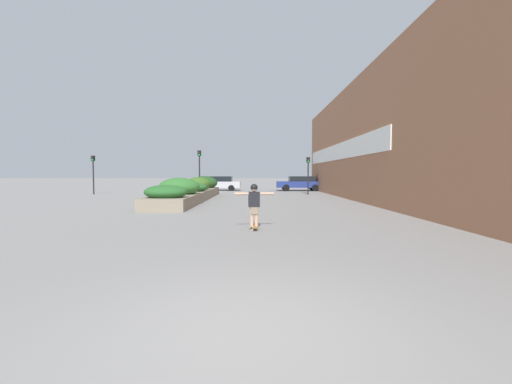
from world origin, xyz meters
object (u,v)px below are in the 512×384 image
at_px(car_leftmost, 220,183).
at_px(traffic_light_right, 310,169).
at_px(skateboard, 256,227).
at_px(traffic_light_left, 201,165).
at_px(traffic_light_far_left, 95,168).
at_px(car_center_left, 302,183).
at_px(skateboarder, 256,201).

height_order(car_leftmost, traffic_light_right, traffic_light_right).
bearing_deg(skateboard, traffic_light_left, 97.18).
relative_size(car_leftmost, traffic_light_far_left, 1.41).
bearing_deg(traffic_light_right, traffic_light_left, -176.96).
bearing_deg(car_leftmost, car_center_left, -93.51).
bearing_deg(traffic_light_right, car_center_left, 88.47).
height_order(skateboard, car_center_left, car_center_left).
bearing_deg(car_center_left, traffic_light_left, 127.51).
height_order(car_center_left, traffic_light_left, traffic_light_left).
bearing_deg(skateboarder, car_center_left, 72.16).
bearing_deg(skateboard, car_center_left, 72.16).
bearing_deg(traffic_light_right, skateboard, -103.65).
height_order(car_center_left, traffic_light_far_left, traffic_light_far_left).
distance_m(car_center_left, traffic_light_right, 6.75).
distance_m(car_leftmost, traffic_light_left, 7.84).
xyz_separation_m(car_leftmost, traffic_light_right, (8.31, -7.13, 1.39)).
relative_size(car_leftmost, traffic_light_right, 1.47).
relative_size(traffic_light_left, traffic_light_far_left, 1.11).
xyz_separation_m(skateboarder, traffic_light_left, (-4.62, 17.83, 1.59)).
xyz_separation_m(skateboarder, traffic_light_right, (4.45, 18.31, 1.28)).
bearing_deg(car_center_left, traffic_light_right, 178.47).
bearing_deg(car_leftmost, traffic_light_left, 174.38).
distance_m(traffic_light_right, traffic_light_far_left, 18.29).
distance_m(skateboarder, traffic_light_far_left, 23.34).
distance_m(car_center_left, traffic_light_far_left, 19.52).
xyz_separation_m(car_leftmost, car_center_left, (8.49, -0.52, 0.02)).
height_order(skateboard, traffic_light_right, traffic_light_right).
bearing_deg(car_leftmost, traffic_light_far_left, 123.90).
height_order(car_center_left, traffic_light_right, traffic_light_right).
bearing_deg(traffic_light_left, traffic_light_right, 3.04).
distance_m(traffic_light_left, traffic_light_right, 9.08).
relative_size(car_center_left, traffic_light_left, 1.28).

